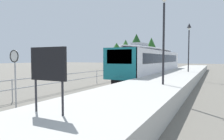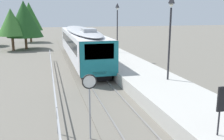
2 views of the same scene
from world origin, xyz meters
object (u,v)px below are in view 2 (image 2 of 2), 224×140
platform_lamp_mid_platform (170,22)px  speed_limit_sign (90,91)px  commuter_train (81,42)px  platform_lamp_far_end (117,18)px

platform_lamp_mid_platform → speed_limit_sign: platform_lamp_mid_platform is taller
platform_lamp_mid_platform → speed_limit_sign: size_ratio=1.91×
commuter_train → speed_limit_sign: bearing=-96.7°
commuter_train → platform_lamp_mid_platform: 12.96m
platform_lamp_mid_platform → platform_lamp_far_end: 12.34m
platform_lamp_far_end → speed_limit_sign: platform_lamp_far_end is taller
platform_lamp_mid_platform → speed_limit_sign: bearing=-140.2°
speed_limit_sign → platform_lamp_mid_platform: bearing=39.8°
platform_lamp_far_end → platform_lamp_mid_platform: bearing=-90.0°
commuter_train → platform_lamp_mid_platform: (4.02, -12.07, 2.48)m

